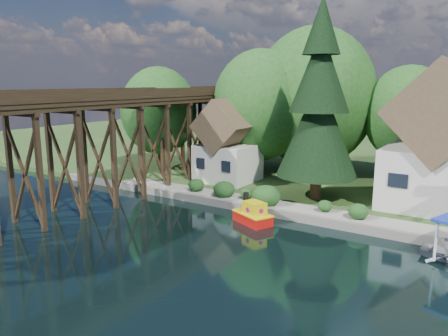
{
  "coord_description": "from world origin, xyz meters",
  "views": [
    {
      "loc": [
        11.04,
        -19.95,
        9.91
      ],
      "look_at": [
        -5.91,
        6.0,
        3.7
      ],
      "focal_mm": 35.0,
      "sensor_mm": 36.0,
      "label": 1
    }
  ],
  "objects": [
    {
      "name": "promenade",
      "position": [
        6.0,
        9.3,
        0.53
      ],
      "size": [
        50.0,
        2.6,
        0.06
      ],
      "primitive_type": "cube",
      "color": "gray",
      "rests_on": "bank"
    },
    {
      "name": "seawall",
      "position": [
        4.0,
        8.0,
        0.31
      ],
      "size": [
        60.0,
        0.4,
        0.62
      ],
      "primitive_type": "cube",
      "color": "slate",
      "rests_on": "ground"
    },
    {
      "name": "trestle_bridge",
      "position": [
        -16.0,
        5.17,
        5.35
      ],
      "size": [
        4.12,
        44.18,
        9.3
      ],
      "color": "black",
      "rests_on": "ground"
    },
    {
      "name": "conifer",
      "position": [
        -1.49,
        12.77,
        8.07
      ],
      "size": [
        6.38,
        6.38,
        15.72
      ],
      "color": "#382314",
      "rests_on": "bank"
    },
    {
      "name": "ground",
      "position": [
        0.0,
        0.0,
        0.0
      ],
      "size": [
        140.0,
        140.0,
        0.0
      ],
      "primitive_type": "plane",
      "color": "black",
      "rests_on": "ground"
    },
    {
      "name": "house_left",
      "position": [
        7.0,
        16.0,
        5.14
      ],
      "size": [
        7.64,
        8.64,
        11.02
      ],
      "color": "silver",
      "rests_on": "bank"
    },
    {
      "name": "bg_trees",
      "position": [
        1.0,
        21.25,
        7.29
      ],
      "size": [
        49.9,
        13.3,
        10.57
      ],
      "color": "#382314",
      "rests_on": "bank"
    },
    {
      "name": "shed",
      "position": [
        -11.0,
        14.5,
        3.83
      ],
      "size": [
        5.09,
        5.4,
        7.85
      ],
      "color": "silver",
      "rests_on": "bank"
    },
    {
      "name": "shrubs",
      "position": [
        -4.6,
        9.26,
        1.23
      ],
      "size": [
        15.76,
        2.47,
        1.7
      ],
      "color": "#174017",
      "rests_on": "bank"
    },
    {
      "name": "bank",
      "position": [
        0.0,
        34.0,
        0.25
      ],
      "size": [
        140.0,
        52.0,
        0.5
      ],
      "primitive_type": "cube",
      "color": "#2B441B",
      "rests_on": "ground"
    },
    {
      "name": "tugboat",
      "position": [
        -3.37,
        5.87,
        0.64
      ],
      "size": [
        3.33,
        2.66,
        2.12
      ],
      "color": "red",
      "rests_on": "ground"
    }
  ]
}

